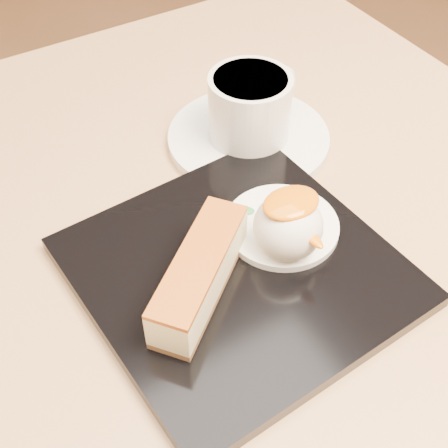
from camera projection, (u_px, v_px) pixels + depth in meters
table at (192, 413)px, 0.56m from camera, size 0.80×0.80×0.72m
dessert_plate at (238, 271)px, 0.47m from camera, size 0.23×0.23×0.01m
cheesecake at (200, 274)px, 0.44m from camera, size 0.11×0.10×0.04m
cream_smear at (282, 226)px, 0.49m from camera, size 0.09×0.09×0.01m
ice_cream_scoop at (288, 227)px, 0.46m from camera, size 0.05×0.05×0.05m
mango_sauce at (291, 203)px, 0.44m from camera, size 0.04×0.03×0.01m
mint_sprig at (233, 216)px, 0.49m from camera, size 0.04×0.03×0.00m
saucer at (248, 138)px, 0.58m from camera, size 0.15×0.15×0.01m
coffee_cup at (251, 105)px, 0.56m from camera, size 0.10×0.07×0.06m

